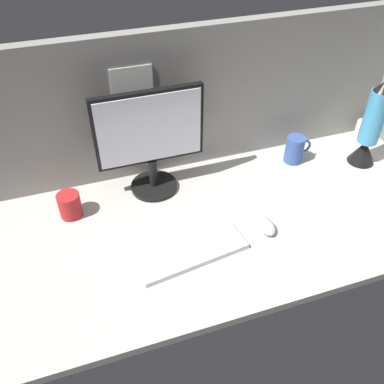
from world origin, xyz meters
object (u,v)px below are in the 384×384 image
mug_ceramic_white (363,131)px  lava_lamp (370,130)px  mug_ceramic_blue (295,149)px  mug_red_plastic (70,205)px  keyboard (191,252)px  mouse (266,226)px  monitor (150,138)px

mug_ceramic_white → lava_lamp: (-10.13, -13.97, 10.72)cm
mug_ceramic_blue → lava_lamp: size_ratio=0.32×
lava_lamp → mug_red_plastic: bearing=177.4°
keyboard → mouse: mouse is taller
mug_ceramic_white → mouse: bearing=-150.3°
mouse → mug_ceramic_white: bearing=31.9°
mug_ceramic_white → mug_ceramic_blue: 37.51cm
mug_ceramic_blue → mug_red_plastic: mug_ceramic_blue is taller
mouse → lava_lamp: (56.19, 23.85, 13.69)cm
keyboard → mouse: bearing=-2.8°
monitor → keyboard: (2.91, -37.77, -21.67)cm
mouse → mug_ceramic_white: (66.33, 37.82, 2.98)cm
mug_ceramic_white → mug_red_plastic: mug_red_plastic is taller
mouse → mug_ceramic_white: size_ratio=0.93×
mug_ceramic_blue → lava_lamp: bearing=-19.4°
monitor → lava_lamp: monitor is taller
keyboard → mug_red_plastic: 47.68cm
mug_ceramic_white → mug_ceramic_blue: bearing=-173.2°
mouse → mug_red_plastic: mug_red_plastic is taller
mug_ceramic_white → mug_ceramic_blue: size_ratio=0.88×
mouse → lava_lamp: lava_lamp is taller
monitor → lava_lamp: size_ratio=1.12×
monitor → mouse: (31.61, -35.27, -20.97)cm
keyboard → mug_ceramic_blue: mug_ceramic_blue is taller
keyboard → mouse: (28.70, 2.50, 0.70)cm
lava_lamp → mug_ceramic_white: bearing=54.0°
mug_ceramic_blue → mug_red_plastic: 93.26cm
mug_ceramic_blue → monitor: bearing=178.2°
monitor → mug_ceramic_blue: bearing=-1.8°
mouse → mug_red_plastic: (-64.06, 29.26, 3.03)cm
mug_ceramic_blue → lava_lamp: lava_lamp is taller
mug_ceramic_blue → lava_lamp: 30.26cm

